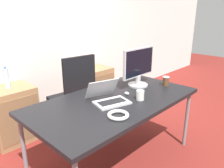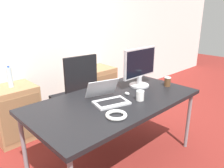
{
  "view_description": "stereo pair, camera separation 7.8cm",
  "coord_description": "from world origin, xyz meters",
  "px_view_note": "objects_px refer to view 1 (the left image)",
  "views": [
    {
      "loc": [
        -1.51,
        -1.42,
        1.6
      ],
      "look_at": [
        0.0,
        0.05,
        0.9
      ],
      "focal_mm": 35.0,
      "sensor_mm": 36.0,
      "label": 1
    },
    {
      "loc": [
        -1.45,
        -1.47,
        1.6
      ],
      "look_at": [
        0.0,
        0.05,
        0.9
      ],
      "focal_mm": 35.0,
      "sensor_mm": 36.0,
      "label": 2
    }
  ],
  "objects_px": {
    "office_chair": "(73,104)",
    "cabinet_right": "(94,88)",
    "mouse": "(127,93)",
    "coffee_cup_brown": "(166,81)",
    "laptop_center": "(108,98)",
    "coffee_cup_white": "(140,95)",
    "water_bottle": "(7,78)",
    "cabinet_left": "(13,114)",
    "monitor": "(139,67)",
    "cable_coil": "(118,115)"
  },
  "relations": [
    {
      "from": "office_chair",
      "to": "cabinet_right",
      "type": "distance_m",
      "value": 0.83
    },
    {
      "from": "mouse",
      "to": "coffee_cup_brown",
      "type": "distance_m",
      "value": 0.58
    },
    {
      "from": "cabinet_right",
      "to": "laptop_center",
      "type": "distance_m",
      "value": 1.59
    },
    {
      "from": "coffee_cup_brown",
      "to": "coffee_cup_white",
      "type": "bearing_deg",
      "value": -174.86
    },
    {
      "from": "water_bottle",
      "to": "mouse",
      "type": "xyz_separation_m",
      "value": [
        0.76,
        -1.25,
        -0.07
      ]
    },
    {
      "from": "coffee_cup_white",
      "to": "cabinet_right",
      "type": "bearing_deg",
      "value": 66.32
    },
    {
      "from": "mouse",
      "to": "water_bottle",
      "type": "bearing_deg",
      "value": 121.24
    },
    {
      "from": "cabinet_left",
      "to": "monitor",
      "type": "bearing_deg",
      "value": -46.72
    },
    {
      "from": "water_bottle",
      "to": "cabinet_right",
      "type": "bearing_deg",
      "value": -0.09
    },
    {
      "from": "laptop_center",
      "to": "mouse",
      "type": "bearing_deg",
      "value": -0.82
    },
    {
      "from": "cabinet_right",
      "to": "coffee_cup_white",
      "type": "relative_size",
      "value": 7.17
    },
    {
      "from": "mouse",
      "to": "cabinet_right",
      "type": "bearing_deg",
      "value": 63.67
    },
    {
      "from": "coffee_cup_brown",
      "to": "mouse",
      "type": "bearing_deg",
      "value": 166.43
    },
    {
      "from": "cabinet_right",
      "to": "laptop_center",
      "type": "bearing_deg",
      "value": -125.58
    },
    {
      "from": "laptop_center",
      "to": "monitor",
      "type": "xyz_separation_m",
      "value": [
        0.6,
        0.1,
        0.19
      ]
    },
    {
      "from": "cabinet_right",
      "to": "mouse",
      "type": "relative_size",
      "value": 12.08
    },
    {
      "from": "water_bottle",
      "to": "coffee_cup_white",
      "type": "relative_size",
      "value": 2.69
    },
    {
      "from": "mouse",
      "to": "cable_coil",
      "type": "distance_m",
      "value": 0.52
    },
    {
      "from": "coffee_cup_brown",
      "to": "water_bottle",
      "type": "bearing_deg",
      "value": 133.62
    },
    {
      "from": "cabinet_left",
      "to": "office_chair",
      "type": "bearing_deg",
      "value": -32.16
    },
    {
      "from": "office_chair",
      "to": "cable_coil",
      "type": "distance_m",
      "value": 1.22
    },
    {
      "from": "monitor",
      "to": "cable_coil",
      "type": "xyz_separation_m",
      "value": [
        -0.77,
        -0.38,
        -0.22
      ]
    },
    {
      "from": "monitor",
      "to": "laptop_center",
      "type": "bearing_deg",
      "value": -170.9
    },
    {
      "from": "office_chair",
      "to": "coffee_cup_white",
      "type": "relative_size",
      "value": 11.06
    },
    {
      "from": "coffee_cup_white",
      "to": "cable_coil",
      "type": "xyz_separation_m",
      "value": [
        -0.43,
        -0.09,
        -0.03
      ]
    },
    {
      "from": "water_bottle",
      "to": "laptop_center",
      "type": "height_order",
      "value": "water_bottle"
    },
    {
      "from": "laptop_center",
      "to": "monitor",
      "type": "bearing_deg",
      "value": 9.1
    },
    {
      "from": "cabinet_left",
      "to": "coffee_cup_brown",
      "type": "relative_size",
      "value": 6.45
    },
    {
      "from": "cabinet_right",
      "to": "cable_coil",
      "type": "xyz_separation_m",
      "value": [
        -1.06,
        -1.53,
        0.41
      ]
    },
    {
      "from": "coffee_cup_brown",
      "to": "cabinet_left",
      "type": "bearing_deg",
      "value": 133.67
    },
    {
      "from": "cabinet_right",
      "to": "coffee_cup_white",
      "type": "distance_m",
      "value": 1.63
    },
    {
      "from": "cabinet_right",
      "to": "coffee_cup_white",
      "type": "height_order",
      "value": "coffee_cup_white"
    },
    {
      "from": "office_chair",
      "to": "water_bottle",
      "type": "relative_size",
      "value": 4.1
    },
    {
      "from": "cabinet_left",
      "to": "laptop_center",
      "type": "relative_size",
      "value": 1.76
    },
    {
      "from": "laptop_center",
      "to": "cabinet_right",
      "type": "bearing_deg",
      "value": 54.42
    },
    {
      "from": "office_chair",
      "to": "cabinet_right",
      "type": "bearing_deg",
      "value": 29.51
    },
    {
      "from": "cabinet_left",
      "to": "water_bottle",
      "type": "distance_m",
      "value": 0.48
    },
    {
      "from": "cabinet_right",
      "to": "water_bottle",
      "type": "height_order",
      "value": "water_bottle"
    },
    {
      "from": "monitor",
      "to": "water_bottle",
      "type": "bearing_deg",
      "value": 133.22
    },
    {
      "from": "coffee_cup_brown",
      "to": "cable_coil",
      "type": "distance_m",
      "value": 1.02
    },
    {
      "from": "laptop_center",
      "to": "water_bottle",
      "type": "bearing_deg",
      "value": 111.3
    },
    {
      "from": "office_chair",
      "to": "coffee_cup_brown",
      "type": "xyz_separation_m",
      "value": [
        0.67,
        -0.97,
        0.39
      ]
    },
    {
      "from": "cabinet_left",
      "to": "monitor",
      "type": "height_order",
      "value": "monitor"
    },
    {
      "from": "laptop_center",
      "to": "monitor",
      "type": "distance_m",
      "value": 0.63
    },
    {
      "from": "office_chair",
      "to": "monitor",
      "type": "xyz_separation_m",
      "value": [
        0.43,
        -0.74,
        0.57
      ]
    },
    {
      "from": "water_bottle",
      "to": "mouse",
      "type": "distance_m",
      "value": 1.46
    },
    {
      "from": "cabinet_right",
      "to": "coffee_cup_brown",
      "type": "distance_m",
      "value": 1.46
    },
    {
      "from": "laptop_center",
      "to": "coffee_cup_white",
      "type": "distance_m",
      "value": 0.32
    },
    {
      "from": "water_bottle",
      "to": "coffee_cup_brown",
      "type": "height_order",
      "value": "water_bottle"
    },
    {
      "from": "laptop_center",
      "to": "coffee_cup_white",
      "type": "bearing_deg",
      "value": -36.27
    }
  ]
}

